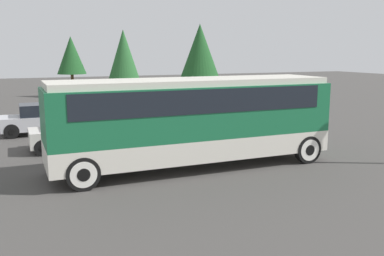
{
  "coord_description": "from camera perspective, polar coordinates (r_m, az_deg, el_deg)",
  "views": [
    {
      "loc": [
        -5.96,
        -14.0,
        4.17
      ],
      "look_at": [
        0.0,
        0.0,
        1.45
      ],
      "focal_mm": 40.0,
      "sensor_mm": 36.0,
      "label": 1
    }
  ],
  "objects": [
    {
      "name": "tree_left",
      "position": [
        36.59,
        1.06,
        10.1
      ],
      "size": [
        3.45,
        3.45,
        6.49
      ],
      "color": "brown",
      "rests_on": "ground_plane"
    },
    {
      "name": "tour_bus",
      "position": [
        15.41,
        0.33,
        1.81
      ],
      "size": [
        10.23,
        2.69,
        3.23
      ],
      "color": "silver",
      "rests_on": "ground_plane"
    },
    {
      "name": "parked_car_near",
      "position": [
        19.27,
        -14.33,
        -0.47
      ],
      "size": [
        4.55,
        1.86,
        1.47
      ],
      "color": "silver",
      "rests_on": "ground_plane"
    },
    {
      "name": "parked_car_mid",
      "position": [
        23.32,
        -18.67,
        1.21
      ],
      "size": [
        4.65,
        1.85,
        1.55
      ],
      "color": "#BCBCC1",
      "rests_on": "ground_plane"
    },
    {
      "name": "tree_right",
      "position": [
        41.73,
        -15.81,
        9.31
      ],
      "size": [
        2.67,
        2.67,
        5.6
      ],
      "color": "brown",
      "rests_on": "ground_plane"
    },
    {
      "name": "ground_plane",
      "position": [
        15.78,
        -0.0,
        -5.21
      ],
      "size": [
        120.0,
        120.0,
        0.0
      ],
      "primitive_type": "plane",
      "color": "#423F3D"
    },
    {
      "name": "tree_center",
      "position": [
        41.87,
        -9.11,
        9.58
      ],
      "size": [
        3.04,
        3.04,
        6.27
      ],
      "color": "brown",
      "rests_on": "ground_plane"
    }
  ]
}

